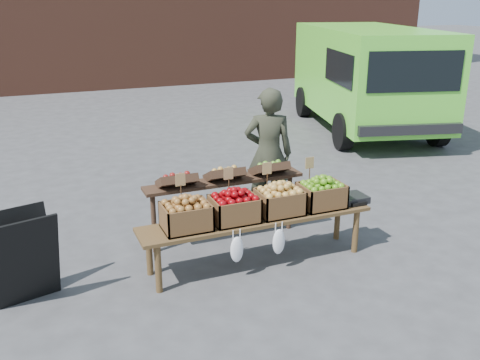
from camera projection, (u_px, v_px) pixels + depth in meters
name	position (u px, v px, depth m)	size (l,w,h in m)	color
ground	(323.00, 264.00, 6.14)	(80.00, 80.00, 0.00)	#464648
delivery_van	(366.00, 80.00, 11.94)	(2.31, 5.05, 2.26)	#60E037
vendor	(268.00, 154.00, 7.21)	(0.66, 0.43, 1.80)	#2F3224
chalkboard_sign	(24.00, 257.00, 5.28)	(0.63, 0.35, 0.95)	black
back_table	(225.00, 201.00, 6.60)	(2.10, 0.44, 1.04)	#362317
display_bench	(257.00, 240.00, 6.09)	(2.70, 0.56, 0.57)	#51391E
crate_golden_apples	(186.00, 217.00, 5.65)	(0.50, 0.40, 0.28)	olive
crate_russet_pears	(234.00, 209.00, 5.85)	(0.50, 0.40, 0.28)	maroon
crate_red_apples	(279.00, 202.00, 6.05)	(0.50, 0.40, 0.28)	gold
crate_green_apples	(321.00, 195.00, 6.25)	(0.50, 0.40, 0.28)	#458415
weighing_scale	(352.00, 198.00, 6.43)	(0.34, 0.30, 0.08)	black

